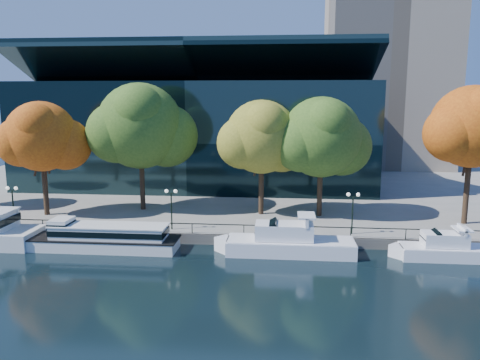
# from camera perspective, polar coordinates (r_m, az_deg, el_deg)

# --- Properties ---
(ground) EXTENTS (160.00, 160.00, 0.00)m
(ground) POSITION_cam_1_polar(r_m,az_deg,el_deg) (42.80, -6.67, -8.99)
(ground) COLOR black
(ground) RESTS_ON ground
(promenade) EXTENTS (90.00, 67.08, 1.00)m
(promenade) POSITION_cam_1_polar(r_m,az_deg,el_deg) (77.58, -1.14, 0.09)
(promenade) COLOR slate
(promenade) RESTS_ON ground
(railing) EXTENTS (88.20, 0.08, 0.99)m
(railing) POSITION_cam_1_polar(r_m,az_deg,el_deg) (45.27, -5.87, -5.34)
(railing) COLOR black
(railing) RESTS_ON promenade
(convention_building) EXTENTS (50.00, 24.57, 21.43)m
(convention_building) POSITION_cam_1_polar(r_m,az_deg,el_deg) (72.64, -4.73, 5.74)
(convention_building) COLOR black
(convention_building) RESTS_ON ground
(tour_boat) EXTENTS (14.97, 3.34, 2.84)m
(tour_boat) POSITION_cam_1_polar(r_m,az_deg,el_deg) (45.39, -16.59, -6.63)
(tour_boat) COLOR silver
(tour_boat) RESTS_ON ground
(cruiser_near) EXTENTS (12.66, 3.26, 3.67)m
(cruiser_near) POSITION_cam_1_polar(r_m,az_deg,el_deg) (42.50, 5.47, -7.48)
(cruiser_near) COLOR white
(cruiser_near) RESTS_ON ground
(cruiser_far) EXTENTS (9.20, 2.55, 3.01)m
(cruiser_far) POSITION_cam_1_polar(r_m,az_deg,el_deg) (44.76, 23.62, -7.64)
(cruiser_far) COLOR white
(cruiser_far) RESTS_ON ground
(tree_1) EXTENTS (9.52, 7.80, 12.53)m
(tree_1) POSITION_cam_1_polar(r_m,az_deg,el_deg) (55.21, -22.92, 4.74)
(tree_1) COLOR black
(tree_1) RESTS_ON promenade
(tree_2) EXTENTS (12.16, 9.97, 14.57)m
(tree_2) POSITION_cam_1_polar(r_m,az_deg,el_deg) (54.48, -11.89, 6.25)
(tree_2) COLOR black
(tree_2) RESTS_ON promenade
(tree_3) EXTENTS (10.08, 8.27, 12.67)m
(tree_3) POSITION_cam_1_polar(r_m,az_deg,el_deg) (51.30, 2.83, 5.07)
(tree_3) COLOR black
(tree_3) RESTS_ON promenade
(tree_4) EXTENTS (10.84, 8.89, 13.02)m
(tree_4) POSITION_cam_1_polar(r_m,az_deg,el_deg) (51.18, 10.08, 4.94)
(tree_4) COLOR black
(tree_4) RESTS_ON promenade
(tree_5) EXTENTS (10.35, 8.48, 14.15)m
(tree_5) POSITION_cam_1_polar(r_m,az_deg,el_deg) (52.60, 26.63, 5.63)
(tree_5) COLOR black
(tree_5) RESTS_ON promenade
(lamp_0) EXTENTS (1.26, 0.36, 4.03)m
(lamp_0) POSITION_cam_1_polar(r_m,az_deg,el_deg) (52.77, -26.00, -1.83)
(lamp_0) COLOR black
(lamp_0) RESTS_ON promenade
(lamp_1) EXTENTS (1.26, 0.36, 4.03)m
(lamp_1) POSITION_cam_1_polar(r_m,az_deg,el_deg) (46.45, -8.38, -2.40)
(lamp_1) COLOR black
(lamp_1) RESTS_ON promenade
(lamp_2) EXTENTS (1.26, 0.36, 4.03)m
(lamp_2) POSITION_cam_1_polar(r_m,az_deg,el_deg) (45.65, 13.60, -2.80)
(lamp_2) COLOR black
(lamp_2) RESTS_ON promenade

